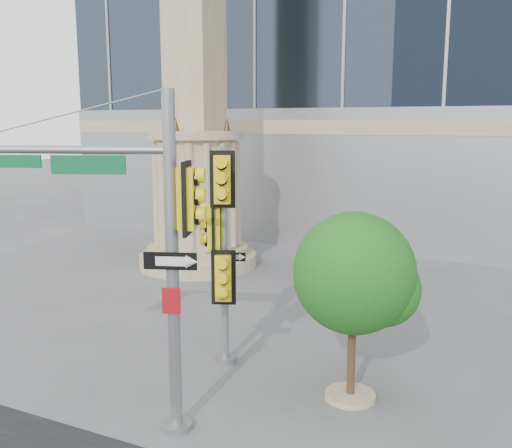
% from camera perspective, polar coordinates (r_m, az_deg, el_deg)
% --- Properties ---
extents(ground, '(120.00, 120.00, 0.00)m').
position_cam_1_polar(ground, '(11.77, -3.52, -17.21)').
color(ground, '#545456').
rests_on(ground, ground).
extents(monument, '(4.40, 4.40, 16.60)m').
position_cam_1_polar(monument, '(21.26, -6.06, 10.39)').
color(monument, tan).
rests_on(monument, ground).
extents(main_signal_pole, '(4.42, 1.92, 5.94)m').
position_cam_1_polar(main_signal_pole, '(9.97, -14.45, -0.13)').
color(main_signal_pole, slate).
rests_on(main_signal_pole, ground).
extents(secondary_signal_pole, '(0.92, 0.66, 4.89)m').
position_cam_1_polar(secondary_signal_pole, '(12.47, -3.49, -1.59)').
color(secondary_signal_pole, slate).
rests_on(secondary_signal_pole, ground).
extents(street_tree, '(2.40, 2.35, 3.75)m').
position_cam_1_polar(street_tree, '(11.10, 10.00, -5.36)').
color(street_tree, tan).
rests_on(street_tree, ground).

